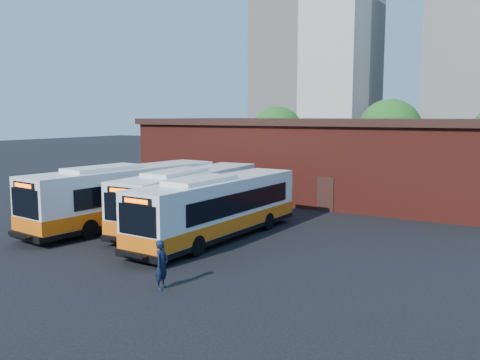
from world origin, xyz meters
The scene contains 9 objects.
ground centered at (0.00, 0.00, 0.00)m, with size 220.00×220.00×0.00m, color black.
bus_west centered at (-5.81, 3.55, 1.69)m, with size 4.13×13.83×3.72m.
bus_midwest centered at (-2.20, 5.31, 1.61)m, with size 3.57×13.12×3.54m.
bus_mideast centered at (1.01, 3.50, 1.58)m, with size 3.05×12.85×3.48m.
transit_worker centered at (3.63, -4.35, 0.96)m, with size 0.70×0.46×1.92m, color black.
depot_building centered at (0.00, 20.00, 3.26)m, with size 28.60×12.60×6.40m.
tree_west centered at (-10.00, 32.00, 4.64)m, with size 6.00×6.00×7.65m.
tree_mid centered at (2.00, 34.00, 5.08)m, with size 6.56×6.56×8.36m.
tower_left centered at (-22.00, 72.00, 27.84)m, with size 20.00×18.00×56.20m.
Camera 1 is at (16.00, -18.96, 6.63)m, focal length 38.00 mm.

